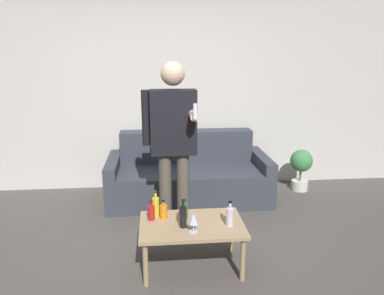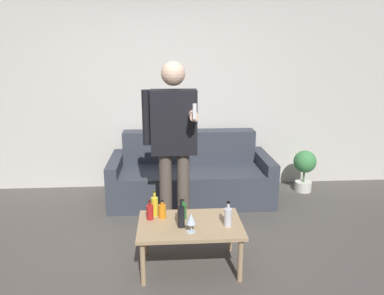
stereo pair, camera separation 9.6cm
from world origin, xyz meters
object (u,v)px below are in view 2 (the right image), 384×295
Objects in this scene: coffee_table at (190,228)px; bottle_orange at (183,211)px; couch at (190,176)px; person_standing_front at (173,136)px.

coffee_table is 4.92× the size of bottle_orange.
bottle_orange is (-0.17, -1.51, 0.19)m from couch.
couch is at bearing 86.10° from coffee_table.
couch is 11.09× the size of bottle_orange.
coffee_table is at bearing -93.90° from couch.
coffee_table is 0.51× the size of person_standing_front.
bottle_orange is at bearing -96.27° from couch.
person_standing_front reaches higher than coffee_table.
coffee_table is at bearing -80.01° from person_standing_front.
bottle_orange is 0.81m from person_standing_front.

